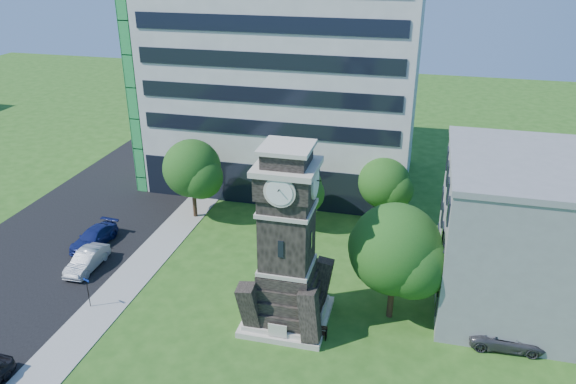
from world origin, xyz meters
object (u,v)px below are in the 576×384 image
(car_street_mid, at_px, (87,260))
(car_east_lot, at_px, (507,337))
(car_street_north, at_px, (94,237))
(park_bench, at_px, (314,331))
(clock_tower, at_px, (287,250))
(street_sign, at_px, (88,289))

(car_street_mid, distance_m, car_east_lot, 30.19)
(car_street_north, height_order, park_bench, car_street_north)
(clock_tower, relative_size, park_bench, 7.43)
(clock_tower, bearing_deg, street_sign, -171.60)
(car_street_north, distance_m, car_east_lot, 32.01)
(car_street_mid, xyz_separation_m, car_street_north, (-1.48, 3.37, -0.03))
(car_street_north, distance_m, park_bench, 21.14)
(car_east_lot, bearing_deg, clock_tower, 90.30)
(car_east_lot, relative_size, park_bench, 2.85)
(car_street_north, height_order, car_east_lot, car_street_north)
(park_bench, bearing_deg, street_sign, -177.67)
(park_bench, height_order, street_sign, street_sign)
(car_street_mid, relative_size, street_sign, 1.91)
(car_street_north, height_order, street_sign, street_sign)
(car_east_lot, bearing_deg, car_street_mid, 84.18)
(car_street_north, bearing_deg, clock_tower, -12.86)
(clock_tower, bearing_deg, park_bench, -32.33)
(car_street_north, xyz_separation_m, park_bench, (19.92, -7.07, -0.25))
(car_street_north, relative_size, street_sign, 2.10)
(clock_tower, height_order, car_east_lot, clock_tower)
(park_bench, bearing_deg, car_street_north, 160.42)
(car_street_mid, height_order, park_bench, car_street_mid)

